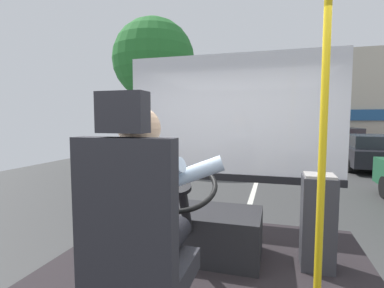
% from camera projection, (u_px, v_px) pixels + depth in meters
% --- Properties ---
extents(ground, '(18.00, 44.00, 0.06)m').
position_uv_depth(ground, '(260.00, 172.00, 10.39)').
color(ground, '#393939').
extents(driver_seat, '(0.48, 0.48, 1.31)m').
position_uv_depth(driver_seat, '(136.00, 249.00, 1.41)').
color(driver_seat, black).
rests_on(driver_seat, bus_floor).
extents(bus_driver, '(0.76, 0.54, 0.80)m').
position_uv_depth(bus_driver, '(145.00, 203.00, 1.49)').
color(bus_driver, black).
rests_on(bus_driver, driver_seat).
extents(steering_console, '(1.10, 0.99, 0.83)m').
position_uv_depth(steering_console, '(197.00, 230.00, 2.54)').
color(steering_console, black).
rests_on(steering_console, bus_floor).
extents(handrail_pole, '(0.04, 0.04, 2.15)m').
position_uv_depth(handrail_pole, '(323.00, 140.00, 1.66)').
color(handrail_pole, gold).
rests_on(handrail_pole, bus_floor).
extents(fare_box, '(0.25, 0.25, 0.76)m').
position_uv_depth(fare_box, '(318.00, 221.00, 2.30)').
color(fare_box, '#333338').
rests_on(fare_box, bus_floor).
extents(windshield_panel, '(2.50, 0.08, 1.48)m').
position_uv_depth(windshield_panel, '(231.00, 132.00, 3.37)').
color(windshield_panel, silver).
extents(street_tree, '(3.41, 3.41, 6.08)m').
position_uv_depth(street_tree, '(154.00, 60.00, 12.10)').
color(street_tree, '#4C3828').
rests_on(street_tree, ground).
extents(shop_building, '(12.49, 4.86, 5.81)m').
position_uv_depth(shop_building, '(379.00, 103.00, 17.67)').
color(shop_building, '#BCB29E').
rests_on(shop_building, ground).
extents(parked_car_black, '(1.98, 4.08, 1.29)m').
position_uv_depth(parked_car_black, '(369.00, 151.00, 11.02)').
color(parked_car_black, black).
rests_on(parked_car_black, ground).
extents(parked_car_red, '(2.03, 4.47, 1.43)m').
position_uv_depth(parked_car_red, '(340.00, 141.00, 15.33)').
color(parked_car_red, maroon).
rests_on(parked_car_red, ground).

